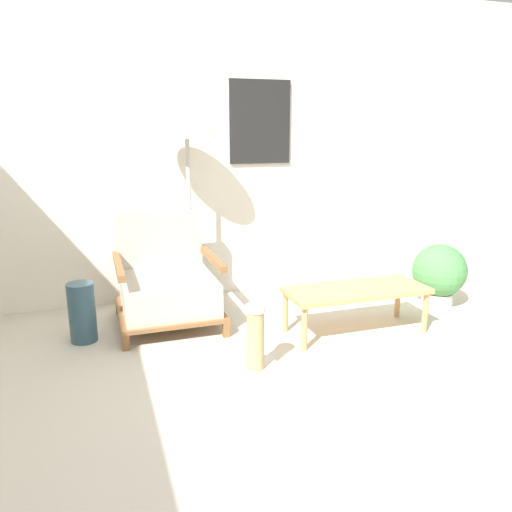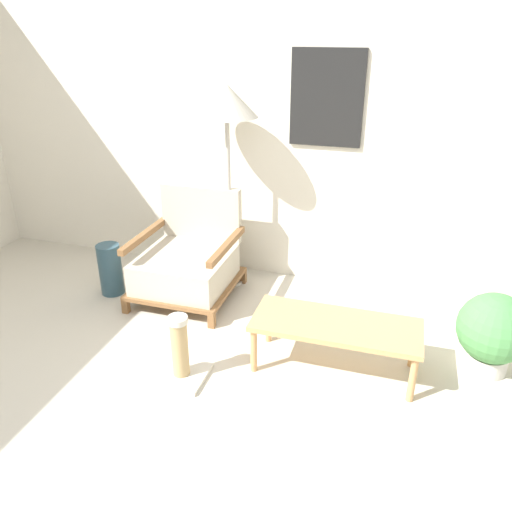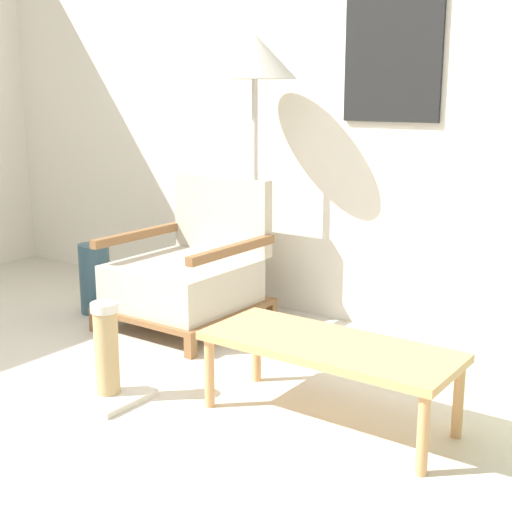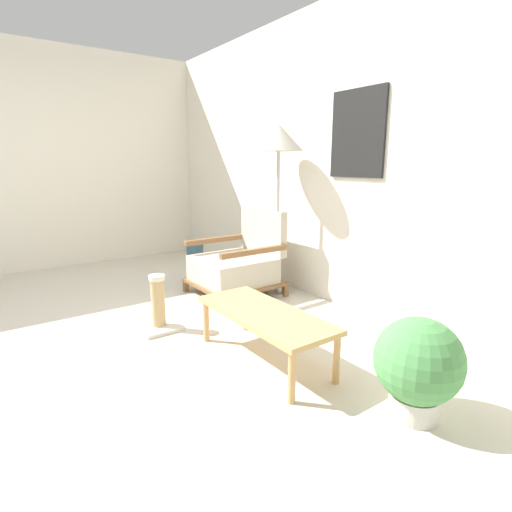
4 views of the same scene
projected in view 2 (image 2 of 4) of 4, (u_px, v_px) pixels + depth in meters
ground_plane at (157, 450)px, 2.66m from camera, size 14.00×14.00×0.00m
wall_back at (272, 121)px, 4.03m from camera, size 8.00×0.09×2.70m
armchair at (188, 261)px, 4.06m from camera, size 0.77×0.80×0.85m
floor_lamp at (227, 107)px, 3.76m from camera, size 0.48×0.48×1.67m
coffee_table at (336, 328)px, 3.17m from camera, size 1.06×0.43×0.35m
vase at (110, 269)px, 4.13m from camera, size 0.19×0.19×0.44m
potted_plant at (493, 331)px, 3.16m from camera, size 0.45×0.45×0.55m
scratching_post at (180, 356)px, 3.14m from camera, size 0.31×0.31×0.45m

